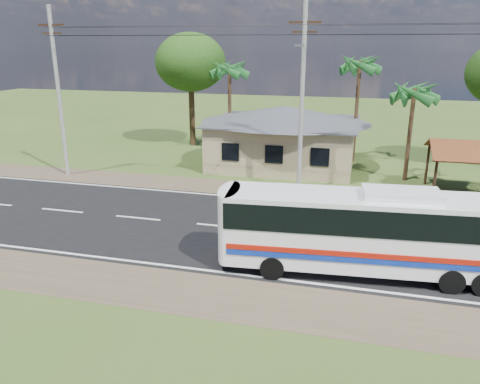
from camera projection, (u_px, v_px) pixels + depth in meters
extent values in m
plane|color=#304D1B|center=(221.00, 226.00, 23.29)|extent=(120.00, 120.00, 0.00)
cube|color=black|center=(221.00, 226.00, 23.29)|extent=(120.00, 10.00, 0.02)
cube|color=brown|center=(250.00, 189.00, 29.29)|extent=(120.00, 3.00, 0.01)
cube|color=brown|center=(170.00, 290.00, 17.30)|extent=(120.00, 3.00, 0.01)
cube|color=silver|center=(244.00, 197.00, 27.62)|extent=(120.00, 0.15, 0.01)
cube|color=silver|center=(187.00, 268.00, 18.95)|extent=(120.00, 0.15, 0.01)
cube|color=silver|center=(221.00, 226.00, 23.29)|extent=(120.00, 0.15, 0.01)
cube|color=tan|center=(284.00, 144.00, 34.55)|extent=(10.00, 8.00, 3.20)
cube|color=#4C4F54|center=(285.00, 122.00, 34.05)|extent=(10.60, 8.60, 0.10)
pyramid|color=#4C4F54|center=(285.00, 106.00, 33.70)|extent=(12.40, 10.00, 1.20)
cube|color=black|center=(230.00, 152.00, 31.53)|extent=(1.20, 0.08, 1.20)
cube|color=black|center=(274.00, 154.00, 30.82)|extent=(1.20, 0.08, 1.20)
cube|color=black|center=(320.00, 157.00, 30.10)|extent=(1.20, 0.08, 1.20)
cylinder|color=#332112|center=(435.00, 180.00, 26.52)|extent=(0.16, 0.16, 2.60)
cylinder|color=#332112|center=(427.00, 165.00, 29.84)|extent=(0.16, 0.16, 2.60)
cube|color=maroon|center=(472.00, 144.00, 28.16)|extent=(5.20, 2.28, 0.90)
cube|color=#332112|center=(477.00, 142.00, 27.04)|extent=(5.20, 0.12, 0.12)
cube|color=#9E9E99|center=(461.00, 202.00, 25.46)|extent=(7.00, 0.30, 0.90)
cylinder|color=#9E9E99|center=(59.00, 94.00, 30.71)|extent=(0.26, 0.26, 11.00)
cube|color=#332112|center=(51.00, 25.00, 29.40)|extent=(1.80, 0.12, 0.12)
cube|color=#332112|center=(52.00, 33.00, 29.55)|extent=(1.40, 0.10, 0.10)
cylinder|color=#9E9E99|center=(302.00, 102.00, 26.89)|extent=(0.26, 0.26, 11.00)
cube|color=#332112|center=(305.00, 22.00, 25.58)|extent=(1.80, 0.12, 0.12)
cube|color=#332112|center=(305.00, 32.00, 25.73)|extent=(1.40, 0.10, 0.10)
cylinder|color=gray|center=(302.00, 45.00, 25.03)|extent=(0.08, 2.00, 0.08)
cube|color=gray|center=(299.00, 45.00, 24.10)|extent=(0.50, 0.18, 0.12)
cylinder|color=black|center=(169.00, 27.00, 27.55)|extent=(16.00, 0.02, 0.02)
cylinder|color=black|center=(452.00, 25.00, 23.85)|extent=(15.00, 0.02, 0.02)
cylinder|color=#47301E|center=(409.00, 135.00, 30.25)|extent=(0.28, 0.28, 6.00)
cylinder|color=#47301E|center=(356.00, 112.00, 35.01)|extent=(0.28, 0.28, 7.50)
cylinder|color=#47301E|center=(230.00, 110.00, 37.93)|extent=(0.28, 0.28, 7.00)
cylinder|color=#47301E|center=(192.00, 112.00, 40.89)|extent=(0.50, 0.50, 5.95)
ellipsoid|color=#193A0F|center=(190.00, 62.00, 39.62)|extent=(6.00, 6.00, 4.92)
cube|color=white|center=(372.00, 231.00, 18.01)|extent=(11.38, 3.32, 2.80)
cube|color=black|center=(374.00, 214.00, 17.80)|extent=(11.43, 3.38, 1.03)
cube|color=black|center=(229.00, 213.00, 18.77)|extent=(0.30, 2.15, 1.68)
cube|color=#A3160A|center=(374.00, 256.00, 17.06)|extent=(10.99, 1.02, 0.21)
cube|color=navy|center=(374.00, 262.00, 17.13)|extent=(10.99, 1.02, 0.21)
cube|color=white|center=(402.00, 194.00, 17.40)|extent=(2.93, 1.74, 0.28)
cylinder|color=black|center=(272.00, 268.00, 18.00)|extent=(0.96, 0.41, 0.93)
cylinder|color=black|center=(277.00, 245.00, 20.02)|extent=(0.96, 0.41, 0.93)
cylinder|color=black|center=(451.00, 281.00, 16.98)|extent=(0.96, 0.41, 0.93)
cylinder|color=black|center=(438.00, 256.00, 19.00)|extent=(0.96, 0.41, 0.93)
cylinder|color=black|center=(467.00, 258.00, 18.83)|extent=(0.96, 0.41, 0.93)
imported|color=black|center=(468.00, 198.00, 25.99)|extent=(1.94, 0.72, 1.01)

